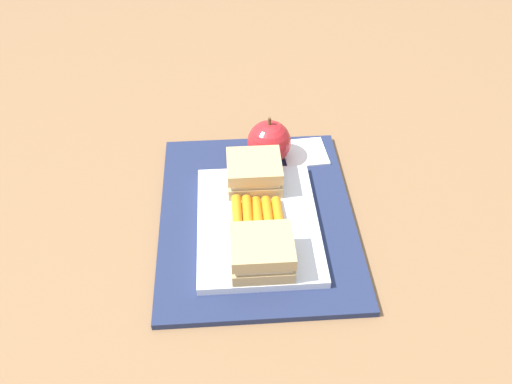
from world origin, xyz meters
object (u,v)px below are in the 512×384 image
food_tray (258,223)px  paper_napkin (305,152)px  sandwich_half_right (254,172)px  carrot_sticks_bundle (258,217)px  sandwich_half_left (262,252)px  apple (269,142)px

food_tray → paper_napkin: food_tray is taller
sandwich_half_right → carrot_sticks_bundle: size_ratio=1.01×
food_tray → sandwich_half_right: (0.08, 0.00, 0.03)m
food_tray → sandwich_half_right: sandwich_half_right is taller
carrot_sticks_bundle → paper_napkin: size_ratio=1.13×
sandwich_half_left → carrot_sticks_bundle: (0.08, -0.00, -0.02)m
sandwich_half_right → apple: bearing=-21.9°
sandwich_half_right → paper_napkin: (0.08, -0.09, -0.03)m
sandwich_half_right → paper_napkin: sandwich_half_right is taller
food_tray → sandwich_half_right: 0.08m
sandwich_half_left → apple: apple is taller
carrot_sticks_bundle → sandwich_half_right: bearing=0.2°
sandwich_half_left → sandwich_half_right: (0.16, 0.00, 0.00)m
sandwich_half_left → sandwich_half_right: bearing=0.0°
sandwich_half_left → apple: 0.23m
paper_napkin → apple: bearing=100.7°
sandwich_half_left → apple: bearing=-7.1°
carrot_sticks_bundle → sandwich_half_left: bearing=179.8°
sandwich_half_left → sandwich_half_right: 0.16m
apple → food_tray: bearing=169.2°
food_tray → carrot_sticks_bundle: carrot_sticks_bundle is taller
sandwich_half_left → paper_napkin: (0.24, -0.09, -0.03)m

